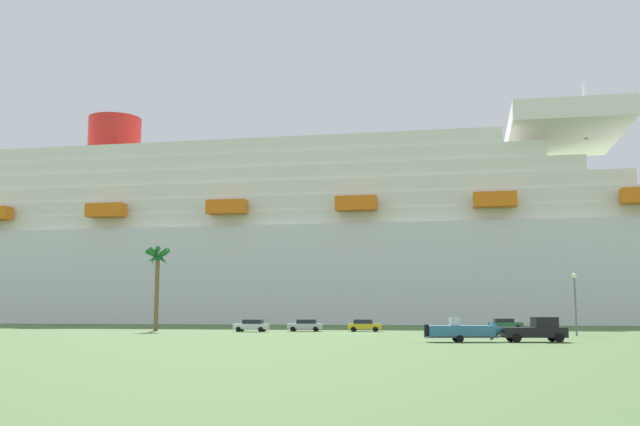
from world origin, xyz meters
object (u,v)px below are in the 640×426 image
(street_lamp, at_px, (575,294))
(parked_car_green_wagon, at_px, (505,324))
(pickup_truck, at_px, (536,330))
(parked_car_silver_sedan, at_px, (305,325))
(parked_car_yellow_taxi, at_px, (364,325))
(cruise_ship, at_px, (254,249))
(small_boat_on_trailer, at_px, (468,331))
(parked_car_white_van, at_px, (252,325))
(palm_tree, at_px, (157,264))

(street_lamp, height_order, parked_car_green_wagon, street_lamp)
(pickup_truck, relative_size, parked_car_silver_sedan, 1.26)
(parked_car_yellow_taxi, distance_m, parked_car_green_wagon, 24.08)
(cruise_ship, distance_m, street_lamp, 94.58)
(cruise_ship, height_order, street_lamp, cruise_ship)
(cruise_ship, distance_m, parked_car_silver_sedan, 68.90)
(cruise_ship, distance_m, parked_car_yellow_taxi, 71.61)
(small_boat_on_trailer, xyz_separation_m, parked_car_silver_sedan, (-18.07, 32.68, -0.13))
(parked_car_white_van, height_order, parked_car_green_wagon, same)
(cruise_ship, relative_size, parked_car_yellow_taxi, 60.55)
(street_lamp, bearing_deg, palm_tree, 162.96)
(parked_car_white_van, height_order, parked_car_silver_sedan, same)
(parked_car_white_van, xyz_separation_m, parked_car_silver_sedan, (6.88, 2.15, 0.00))
(street_lamp, xyz_separation_m, parked_car_silver_sedan, (-31.76, 14.73, -3.75))
(cruise_ship, height_order, parked_car_green_wagon, cruise_ship)
(cruise_ship, bearing_deg, parked_car_silver_sedan, -74.04)
(palm_tree, relative_size, parked_car_yellow_taxi, 2.61)
(street_lamp, bearing_deg, parked_car_yellow_taxi, 148.70)
(small_boat_on_trailer, distance_m, palm_tree, 52.42)
(cruise_ship, xyz_separation_m, pickup_truck, (42.57, -96.58, -15.27))
(pickup_truck, xyz_separation_m, street_lamp, (7.65, 17.30, 3.54))
(small_boat_on_trailer, relative_size, parked_car_white_van, 1.75)
(pickup_truck, relative_size, parked_car_white_van, 1.26)
(palm_tree, relative_size, street_lamp, 1.69)
(pickup_truck, height_order, small_boat_on_trailer, pickup_truck)
(cruise_ship, distance_m, pickup_truck, 106.64)
(parked_car_yellow_taxi, bearing_deg, small_boat_on_trailer, -72.59)
(street_lamp, relative_size, parked_car_white_van, 1.50)
(palm_tree, distance_m, parked_car_green_wagon, 51.05)
(cruise_ship, bearing_deg, parked_car_green_wagon, -48.00)
(cruise_ship, height_order, pickup_truck, cruise_ship)
(small_boat_on_trailer, height_order, parked_car_green_wagon, small_boat_on_trailer)
(pickup_truck, bearing_deg, small_boat_on_trailer, -173.81)
(parked_car_yellow_taxi, bearing_deg, parked_car_green_wagon, 32.61)
(pickup_truck, xyz_separation_m, parked_car_white_van, (-30.99, 29.88, -0.21))
(pickup_truck, xyz_separation_m, palm_tree, (-45.00, 33.43, 8.16))
(cruise_ship, relative_size, small_boat_on_trailer, 33.60)
(palm_tree, xyz_separation_m, street_lamp, (52.65, -16.13, -4.61))
(cruise_ship, height_order, parked_car_silver_sedan, cruise_ship)
(street_lamp, bearing_deg, parked_car_silver_sedan, 155.12)
(small_boat_on_trailer, xyz_separation_m, parked_car_yellow_taxi, (-10.18, 32.47, -0.13))
(parked_car_silver_sedan, xyz_separation_m, parked_car_green_wagon, (28.17, 12.77, 0.00))
(parked_car_white_van, bearing_deg, parked_car_yellow_taxi, 7.47)
(pickup_truck, bearing_deg, palm_tree, 143.39)
(cruise_ship, height_order, palm_tree, cruise_ship)
(small_boat_on_trailer, distance_m, parked_car_green_wagon, 46.55)
(parked_car_silver_sedan, distance_m, parked_car_green_wagon, 30.93)
(pickup_truck, height_order, parked_car_green_wagon, pickup_truck)
(small_boat_on_trailer, bearing_deg, parked_car_yellow_taxi, 107.41)
(pickup_truck, bearing_deg, parked_car_silver_sedan, 126.98)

